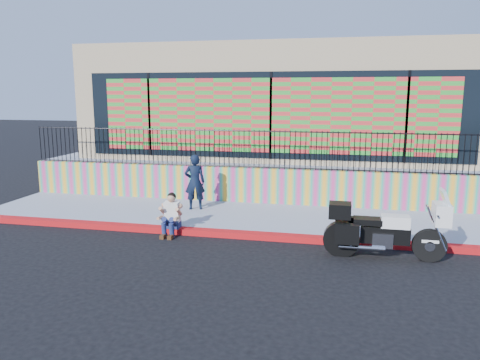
# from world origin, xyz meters

# --- Properties ---
(ground) EXTENTS (90.00, 90.00, 0.00)m
(ground) POSITION_xyz_m (0.00, 0.00, 0.00)
(ground) COLOR black
(ground) RESTS_ON ground
(red_curb) EXTENTS (16.00, 0.30, 0.15)m
(red_curb) POSITION_xyz_m (0.00, 0.00, 0.07)
(red_curb) COLOR #9F0E0B
(red_curb) RESTS_ON ground
(sidewalk) EXTENTS (16.00, 3.00, 0.15)m
(sidewalk) POSITION_xyz_m (0.00, 1.65, 0.07)
(sidewalk) COLOR gray
(sidewalk) RESTS_ON ground
(mural_wall) EXTENTS (16.00, 0.20, 1.10)m
(mural_wall) POSITION_xyz_m (0.00, 3.25, 0.70)
(mural_wall) COLOR #D83884
(mural_wall) RESTS_ON sidewalk
(metal_fence) EXTENTS (15.80, 0.04, 1.20)m
(metal_fence) POSITION_xyz_m (0.00, 3.25, 1.85)
(metal_fence) COLOR black
(metal_fence) RESTS_ON mural_wall
(elevated_platform) EXTENTS (16.00, 10.00, 1.25)m
(elevated_platform) POSITION_xyz_m (0.00, 8.35, 0.62)
(elevated_platform) COLOR gray
(elevated_platform) RESTS_ON ground
(storefront_building) EXTENTS (14.00, 8.06, 4.00)m
(storefront_building) POSITION_xyz_m (0.00, 8.13, 3.25)
(storefront_building) COLOR tan
(storefront_building) RESTS_ON elevated_platform
(police_motorcycle) EXTENTS (2.56, 0.85, 1.59)m
(police_motorcycle) POSITION_xyz_m (3.23, -0.79, 0.67)
(police_motorcycle) COLOR black
(police_motorcycle) RESTS_ON ground
(police_officer) EXTENTS (0.69, 0.56, 1.65)m
(police_officer) POSITION_xyz_m (-1.93, 2.00, 0.97)
(police_officer) COLOR black
(police_officer) RESTS_ON sidewalk
(seated_man) EXTENTS (0.54, 0.71, 1.06)m
(seated_man) POSITION_xyz_m (-1.88, -0.21, 0.45)
(seated_man) COLOR navy
(seated_man) RESTS_ON ground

